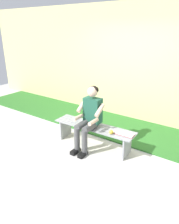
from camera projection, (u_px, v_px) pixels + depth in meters
name	position (u px, v px, depth m)	size (l,w,h in m)	color
ground_plane	(23.00, 153.00, 4.15)	(10.00, 7.00, 0.04)	beige
grass_strip	(122.00, 123.00, 5.37)	(9.00, 1.92, 0.03)	#2D6B28
brick_wall	(118.00, 62.00, 5.52)	(9.50, 0.24, 2.86)	#D1C684
bench_near	(94.00, 131.00, 4.24)	(1.71, 0.47, 0.44)	gray
person_seated	(89.00, 116.00, 4.06)	(0.50, 0.69, 1.25)	#1E513D
apple	(111.00, 132.00, 3.88)	(0.08, 0.08, 0.08)	gold
book_open	(123.00, 134.00, 3.89)	(0.42, 0.17, 0.02)	white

